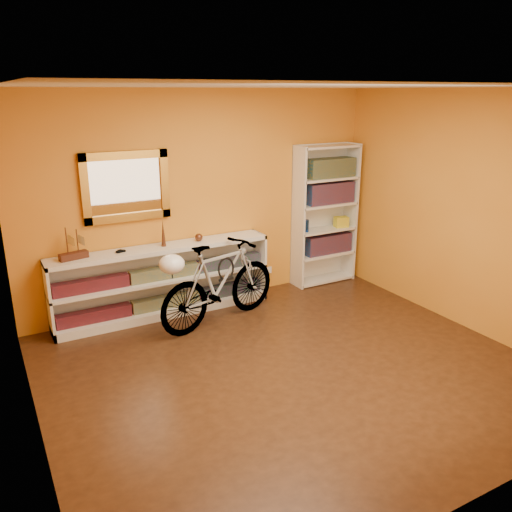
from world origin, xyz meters
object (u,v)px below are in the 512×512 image
console_unit (164,281)px  bicycle (220,283)px  helmet (172,264)px  bookcase (325,215)px

console_unit → bicycle: bearing=-47.3°
bicycle → helmet: bearing=90.0°
console_unit → bookcase: bookcase is taller
bookcase → bicycle: bearing=-163.5°
bookcase → helmet: bearing=-164.0°
console_unit → bookcase: size_ratio=1.37×
bookcase → helmet: bookcase is taller
bicycle → helmet: size_ratio=6.09×
helmet → bicycle: bearing=14.6°
bookcase → bicycle: 1.98m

